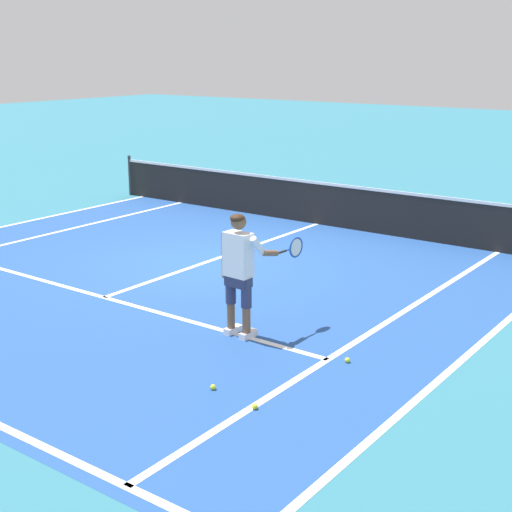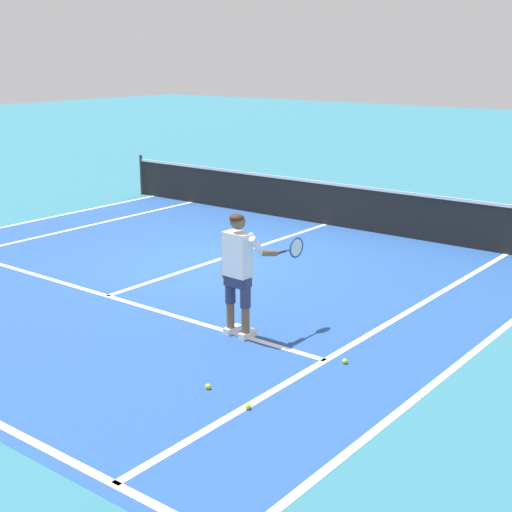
{
  "view_description": "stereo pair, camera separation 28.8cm",
  "coord_description": "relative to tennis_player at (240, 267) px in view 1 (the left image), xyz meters",
  "views": [
    {
      "loc": [
        8.48,
        -9.93,
        3.76
      ],
      "look_at": [
        2.72,
        -2.08,
        1.05
      ],
      "focal_mm": 51.65,
      "sensor_mm": 36.0,
      "label": 1
    },
    {
      "loc": [
        8.71,
        -9.75,
        3.76
      ],
      "look_at": [
        2.72,
        -2.08,
        1.05
      ],
      "focal_mm": 51.65,
      "sensor_mm": 36.0,
      "label": 2
    }
  ],
  "objects": [
    {
      "name": "line_service",
      "position": [
        -2.73,
        0.0,
        -0.99
      ],
      "size": [
        8.23,
        0.1,
        0.01
      ],
      "primitive_type": "cube",
      "color": "white",
      "rests_on": "ground"
    },
    {
      "name": "tennis_net",
      "position": [
        -2.73,
        6.4,
        -0.49
      ],
      "size": [
        11.96,
        0.08,
        1.07
      ],
      "color": "#333338",
      "rests_on": "ground"
    },
    {
      "name": "ground_plane",
      "position": [
        -2.73,
        2.45,
        -0.99
      ],
      "size": [
        80.0,
        80.0,
        0.0
      ],
      "primitive_type": "plane",
      "color": "teal"
    },
    {
      "name": "line_centre_service",
      "position": [
        -2.73,
        3.2,
        -0.99
      ],
      "size": [
        0.1,
        6.4,
        0.01
      ],
      "primitive_type": "cube",
      "color": "white",
      "rests_on": "ground"
    },
    {
      "name": "line_singles_right",
      "position": [
        1.39,
        1.46,
        -0.99
      ],
      "size": [
        0.1,
        9.89,
        0.01
      ],
      "primitive_type": "cube",
      "color": "white",
      "rests_on": "ground"
    },
    {
      "name": "line_doubles_right",
      "position": [
        2.76,
        1.46,
        -0.99
      ],
      "size": [
        0.1,
        9.89,
        0.01
      ],
      "primitive_type": "cube",
      "color": "white",
      "rests_on": "ground"
    },
    {
      "name": "court_inner_surface",
      "position": [
        -2.73,
        1.46,
        -0.99
      ],
      "size": [
        10.98,
        10.29,
        0.0
      ],
      "primitive_type": "cube",
      "color": "#234C93",
      "rests_on": "ground"
    },
    {
      "name": "tennis_ball_by_baseline",
      "position": [
        1.63,
        0.07,
        -0.96
      ],
      "size": [
        0.07,
        0.07,
        0.07
      ],
      "primitive_type": "sphere",
      "color": "#CCE02D",
      "rests_on": "ground"
    },
    {
      "name": "line_singles_left",
      "position": [
        -6.84,
        1.46,
        -0.99
      ],
      "size": [
        0.1,
        9.89,
        0.01
      ],
      "primitive_type": "cube",
      "color": "white",
      "rests_on": "ground"
    },
    {
      "name": "tennis_player",
      "position": [
        0.0,
        0.0,
        0.0
      ],
      "size": [
        0.68,
        1.1,
        1.71
      ],
      "color": "white",
      "rests_on": "ground"
    },
    {
      "name": "tennis_ball_mid_court",
      "position": [
        0.76,
        -1.52,
        -0.96
      ],
      "size": [
        0.07,
        0.07,
        0.07
      ],
      "primitive_type": "sphere",
      "color": "#CCE02D",
      "rests_on": "ground"
    },
    {
      "name": "tennis_ball_near_feet",
      "position": [
        1.44,
        -1.62,
        -0.96
      ],
      "size": [
        0.07,
        0.07,
        0.07
      ],
      "primitive_type": "sphere",
      "color": "#CCE02D",
      "rests_on": "ground"
    }
  ]
}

